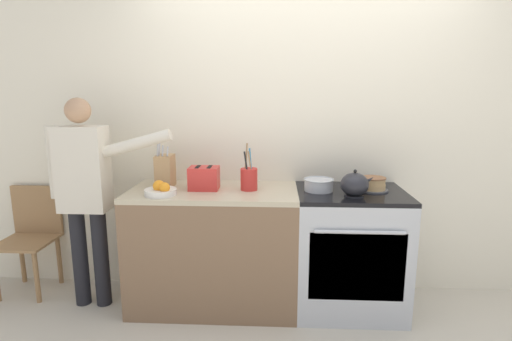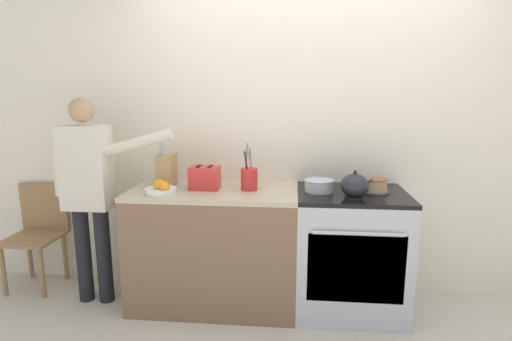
{
  "view_description": "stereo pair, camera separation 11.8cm",
  "coord_description": "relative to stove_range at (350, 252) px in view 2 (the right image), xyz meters",
  "views": [
    {
      "loc": [
        -0.23,
        -2.47,
        1.59
      ],
      "look_at": [
        -0.38,
        0.28,
        1.04
      ],
      "focal_mm": 28.0,
      "sensor_mm": 36.0,
      "label": 1
    },
    {
      "loc": [
        -0.12,
        -2.47,
        1.59
      ],
      "look_at": [
        -0.38,
        0.28,
        1.04
      ],
      "focal_mm": 28.0,
      "sensor_mm": 36.0,
      "label": 2
    }
  ],
  "objects": [
    {
      "name": "mixing_bowl",
      "position": [
        -0.23,
        0.01,
        0.49
      ],
      "size": [
        0.21,
        0.21,
        0.09
      ],
      "color": "#B7BABF",
      "rests_on": "stove_range"
    },
    {
      "name": "toaster",
      "position": [
        -1.06,
        0.01,
        0.53
      ],
      "size": [
        0.23,
        0.16,
        0.17
      ],
      "color": "red",
      "rests_on": "counter_cabinet"
    },
    {
      "name": "layer_cake",
      "position": [
        0.16,
        0.03,
        0.49
      ],
      "size": [
        0.22,
        0.22,
        0.1
      ],
      "color": "#4C4C51",
      "rests_on": "stove_range"
    },
    {
      "name": "fruit_bowl",
      "position": [
        -1.32,
        -0.17,
        0.48
      ],
      "size": [
        0.22,
        0.22,
        0.11
      ],
      "color": "silver",
      "rests_on": "counter_cabinet"
    },
    {
      "name": "ground_plane",
      "position": [
        -0.3,
        -0.31,
        -0.44
      ],
      "size": [
        16.0,
        16.0,
        0.0
      ],
      "primitive_type": "plane",
      "color": "beige"
    },
    {
      "name": "dining_chair",
      "position": [
        -2.5,
        0.18,
        0.03
      ],
      "size": [
        0.4,
        0.4,
        0.83
      ],
      "rotation": [
        0.0,
        0.0,
        -0.58
      ],
      "color": "#997047",
      "rests_on": "ground_plane"
    },
    {
      "name": "counter_cabinet",
      "position": [
        -0.99,
        0.0,
        -0.0
      ],
      "size": [
        1.21,
        0.62,
        0.89
      ],
      "color": "brown",
      "rests_on": "ground_plane"
    },
    {
      "name": "stove_range",
      "position": [
        0.0,
        0.0,
        0.0
      ],
      "size": [
        0.77,
        0.65,
        0.89
      ],
      "color": "#B7BABF",
      "rests_on": "ground_plane"
    },
    {
      "name": "utensil_crock",
      "position": [
        -0.73,
        0.01,
        0.53
      ],
      "size": [
        0.12,
        0.12,
        0.34
      ],
      "color": "red",
      "rests_on": "counter_cabinet"
    },
    {
      "name": "person_baker",
      "position": [
        -1.9,
        -0.06,
        0.47
      ],
      "size": [
        0.9,
        0.2,
        1.54
      ],
      "rotation": [
        0.0,
        0.0,
        0.19
      ],
      "color": "black",
      "rests_on": "ground_plane"
    },
    {
      "name": "wall_back",
      "position": [
        -0.3,
        0.33,
        0.86
      ],
      "size": [
        8.0,
        0.04,
        2.6
      ],
      "color": "silver",
      "rests_on": "ground_plane"
    },
    {
      "name": "tea_kettle",
      "position": [
        -0.01,
        -0.13,
        0.52
      ],
      "size": [
        0.23,
        0.19,
        0.18
      ],
      "color": "#232328",
      "rests_on": "stove_range"
    },
    {
      "name": "knife_block",
      "position": [
        -1.36,
        0.08,
        0.56
      ],
      "size": [
        0.12,
        0.17,
        0.33
      ],
      "color": "tan",
      "rests_on": "counter_cabinet"
    }
  ]
}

